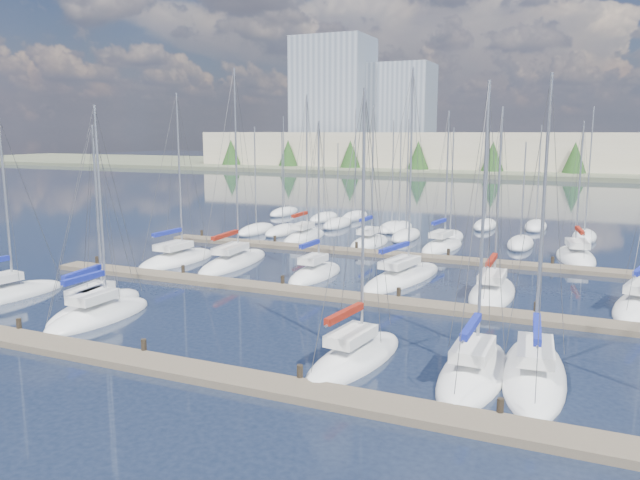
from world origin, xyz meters
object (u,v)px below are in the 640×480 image
at_px(sailboat_i, 234,262).
at_px(sailboat_a, 3,296).
at_px(sailboat_j, 315,274).
at_px(sailboat_o, 369,243).
at_px(sailboat_n, 304,237).
at_px(sailboat_q, 576,257).
at_px(sailboat_h, 177,259).
at_px(sailboat_d, 355,358).
at_px(sailboat_l, 492,293).
at_px(sailboat_p, 442,246).
at_px(sailboat_f, 534,373).
at_px(sailboat_k, 402,277).
at_px(sailboat_e, 473,372).
at_px(sailboat_b, 96,308).
at_px(sailboat_c, 99,315).

bearing_deg(sailboat_i, sailboat_a, -121.62).
bearing_deg(sailboat_j, sailboat_o, 95.52).
distance_m(sailboat_o, sailboat_n, 6.80).
height_order(sailboat_q, sailboat_h, sailboat_h).
bearing_deg(sailboat_d, sailboat_l, 82.29).
distance_m(sailboat_q, sailboat_i, 27.80).
bearing_deg(sailboat_i, sailboat_p, 41.14).
height_order(sailboat_o, sailboat_h, sailboat_h).
xyz_separation_m(sailboat_a, sailboat_f, (31.43, 0.14, -0.00)).
xyz_separation_m(sailboat_d, sailboat_k, (-2.52, 16.15, -0.00)).
relative_size(sailboat_n, sailboat_k, 0.95).
height_order(sailboat_h, sailboat_i, sailboat_i).
height_order(sailboat_e, sailboat_k, sailboat_k).
bearing_deg(sailboat_l, sailboat_h, 177.78).
height_order(sailboat_p, sailboat_q, sailboat_p).
distance_m(sailboat_j, sailboat_h, 12.28).
xyz_separation_m(sailboat_a, sailboat_q, (32.22, 27.73, -0.01)).
bearing_deg(sailboat_o, sailboat_a, -117.17).
height_order(sailboat_k, sailboat_l, sailboat_k).
height_order(sailboat_e, sailboat_l, sailboat_e).
relative_size(sailboat_d, sailboat_b, 1.13).
relative_size(sailboat_d, sailboat_f, 0.96).
distance_m(sailboat_e, sailboat_h, 29.77).
distance_m(sailboat_n, sailboat_b, 27.10).
distance_m(sailboat_d, sailboat_i, 22.59).
bearing_deg(sailboat_c, sailboat_k, 51.91).
bearing_deg(sailboat_o, sailboat_n, 178.26).
bearing_deg(sailboat_n, sailboat_p, 1.53).
distance_m(sailboat_a, sailboat_j, 20.31).
distance_m(sailboat_n, sailboat_i, 12.80).
bearing_deg(sailboat_n, sailboat_d, -61.49).
distance_m(sailboat_f, sailboat_j, 20.83).
bearing_deg(sailboat_n, sailboat_c, -89.46).
bearing_deg(sailboat_l, sailboat_j, 177.94).
bearing_deg(sailboat_k, sailboat_c, -118.73).
xyz_separation_m(sailboat_f, sailboat_h, (-28.39, 13.49, -0.00)).
height_order(sailboat_o, sailboat_b, sailboat_o).
height_order(sailboat_d, sailboat_j, sailboat_d).
relative_size(sailboat_e, sailboat_b, 1.15).
relative_size(sailboat_l, sailboat_c, 1.01).
xyz_separation_m(sailboat_n, sailboat_h, (-4.79, -13.73, -0.02)).
distance_m(sailboat_e, sailboat_b, 21.87).
xyz_separation_m(sailboat_k, sailboat_b, (-14.10, -14.62, -0.01)).
bearing_deg(sailboat_h, sailboat_p, 40.81).
height_order(sailboat_p, sailboat_j, sailboat_p).
xyz_separation_m(sailboat_d, sailboat_l, (3.90, 14.36, -0.01)).
bearing_deg(sailboat_e, sailboat_k, 116.52).
relative_size(sailboat_a, sailboat_i, 0.75).
bearing_deg(sailboat_c, sailboat_i, 93.96).
bearing_deg(sailboat_k, sailboat_f, -45.01).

